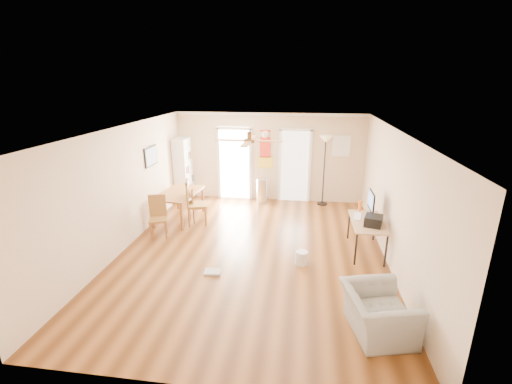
# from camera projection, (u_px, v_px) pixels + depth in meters

# --- Properties ---
(floor) EXTENTS (7.00, 7.00, 0.00)m
(floor) POSITION_uv_depth(u_px,v_px,m) (252.00, 252.00, 7.48)
(floor) COLOR brown
(floor) RESTS_ON ground
(ceiling) EXTENTS (5.50, 7.00, 0.00)m
(ceiling) POSITION_uv_depth(u_px,v_px,m) (252.00, 129.00, 6.69)
(ceiling) COLOR silver
(ceiling) RESTS_ON floor
(wall_back) EXTENTS (5.50, 0.04, 2.60)m
(wall_back) POSITION_uv_depth(u_px,v_px,m) (269.00, 157.00, 10.38)
(wall_back) COLOR beige
(wall_back) RESTS_ON floor
(wall_front) EXTENTS (5.50, 0.04, 2.60)m
(wall_front) POSITION_uv_depth(u_px,v_px,m) (204.00, 294.00, 3.79)
(wall_front) COLOR beige
(wall_front) RESTS_ON floor
(wall_left) EXTENTS (0.04, 7.00, 2.60)m
(wall_left) POSITION_uv_depth(u_px,v_px,m) (124.00, 188.00, 7.44)
(wall_left) COLOR beige
(wall_left) RESTS_ON floor
(wall_right) EXTENTS (0.04, 7.00, 2.60)m
(wall_right) POSITION_uv_depth(u_px,v_px,m) (394.00, 200.00, 6.72)
(wall_right) COLOR beige
(wall_right) RESTS_ON floor
(crown_molding) EXTENTS (5.50, 7.00, 0.08)m
(crown_molding) POSITION_uv_depth(u_px,v_px,m) (252.00, 131.00, 6.70)
(crown_molding) COLOR white
(crown_molding) RESTS_ON wall_back
(kitchen_doorway) EXTENTS (0.90, 0.10, 2.10)m
(kitchen_doorway) POSITION_uv_depth(u_px,v_px,m) (235.00, 165.00, 10.58)
(kitchen_doorway) COLOR white
(kitchen_doorway) RESTS_ON wall_back
(bathroom_doorway) EXTENTS (0.80, 0.10, 2.10)m
(bathroom_doorway) POSITION_uv_depth(u_px,v_px,m) (295.00, 167.00, 10.35)
(bathroom_doorway) COLOR white
(bathroom_doorway) RESTS_ON wall_back
(wall_decal) EXTENTS (0.46, 0.03, 1.10)m
(wall_decal) POSITION_uv_depth(u_px,v_px,m) (265.00, 149.00, 10.30)
(wall_decal) COLOR red
(wall_decal) RESTS_ON wall_back
(ac_grille) EXTENTS (0.50, 0.04, 0.60)m
(ac_grille) POSITION_uv_depth(u_px,v_px,m) (341.00, 146.00, 9.96)
(ac_grille) COLOR white
(ac_grille) RESTS_ON wall_back
(framed_poster) EXTENTS (0.04, 0.66, 0.48)m
(framed_poster) POSITION_uv_depth(u_px,v_px,m) (151.00, 156.00, 8.64)
(framed_poster) COLOR black
(framed_poster) RESTS_ON wall_left
(ceiling_fan) EXTENTS (1.24, 1.24, 0.20)m
(ceiling_fan) POSITION_uv_depth(u_px,v_px,m) (249.00, 141.00, 6.45)
(ceiling_fan) COLOR #593819
(ceiling_fan) RESTS_ON ceiling
(bookshelf) EXTENTS (0.56, 0.91, 1.87)m
(bookshelf) POSITION_uv_depth(u_px,v_px,m) (184.00, 169.00, 10.53)
(bookshelf) COLOR silver
(bookshelf) RESTS_ON floor
(dining_table) EXTENTS (1.03, 1.55, 0.73)m
(dining_table) POSITION_uv_depth(u_px,v_px,m) (180.00, 206.00, 9.14)
(dining_table) COLOR #A06A33
(dining_table) RESTS_ON floor
(dining_chair_right_a) EXTENTS (0.47, 0.47, 0.90)m
(dining_chair_right_a) POSITION_uv_depth(u_px,v_px,m) (199.00, 204.00, 9.00)
(dining_chair_right_a) COLOR #9F6233
(dining_chair_right_a) RESTS_ON floor
(dining_chair_right_b) EXTENTS (0.58, 0.58, 1.14)m
(dining_chair_right_b) POSITION_uv_depth(u_px,v_px,m) (197.00, 202.00, 8.78)
(dining_chair_right_b) COLOR #A47534
(dining_chair_right_b) RESTS_ON floor
(dining_chair_near) EXTENTS (0.51, 0.51, 0.97)m
(dining_chair_near) POSITION_uv_depth(u_px,v_px,m) (158.00, 217.00, 8.07)
(dining_chair_near) COLOR olive
(dining_chair_near) RESTS_ON floor
(trash_can) EXTENTS (0.41, 0.41, 0.72)m
(trash_can) POSITION_uv_depth(u_px,v_px,m) (262.00, 190.00, 10.41)
(trash_can) COLOR silver
(trash_can) RESTS_ON floor
(torchiere_lamp) EXTENTS (0.45, 0.45, 2.02)m
(torchiere_lamp) POSITION_uv_depth(u_px,v_px,m) (324.00, 171.00, 10.02)
(torchiere_lamp) COLOR black
(torchiere_lamp) RESTS_ON floor
(computer_desk) EXTENTS (0.65, 1.30, 0.70)m
(computer_desk) POSITION_uv_depth(u_px,v_px,m) (366.00, 236.00, 7.40)
(computer_desk) COLOR tan
(computer_desk) RESTS_ON floor
(imac) EXTENTS (0.20, 0.59, 0.55)m
(imac) POSITION_uv_depth(u_px,v_px,m) (371.00, 204.00, 7.47)
(imac) COLOR black
(imac) RESTS_ON computer_desk
(keyboard) EXTENTS (0.23, 0.46, 0.02)m
(keyboard) POSITION_uv_depth(u_px,v_px,m) (357.00, 216.00, 7.53)
(keyboard) COLOR silver
(keyboard) RESTS_ON computer_desk
(printer) EXTENTS (0.42, 0.46, 0.20)m
(printer) POSITION_uv_depth(u_px,v_px,m) (373.00, 221.00, 7.06)
(printer) COLOR black
(printer) RESTS_ON computer_desk
(orange_bottle) EXTENTS (0.08, 0.08, 0.24)m
(orange_bottle) POSITION_uv_depth(u_px,v_px,m) (360.00, 205.00, 7.84)
(orange_bottle) COLOR orange
(orange_bottle) RESTS_ON computer_desk
(wastebasket_a) EXTENTS (0.29, 0.29, 0.28)m
(wastebasket_a) POSITION_uv_depth(u_px,v_px,m) (302.00, 258.00, 6.94)
(wastebasket_a) COLOR silver
(wastebasket_a) RESTS_ON floor
(floor_cloth) EXTENTS (0.34, 0.28, 0.04)m
(floor_cloth) POSITION_uv_depth(u_px,v_px,m) (213.00, 272.00, 6.66)
(floor_cloth) COLOR #A7A7A2
(floor_cloth) RESTS_ON floor
(armchair) EXTENTS (1.08, 1.18, 0.65)m
(armchair) POSITION_uv_depth(u_px,v_px,m) (378.00, 313.00, 5.02)
(armchair) COLOR gray
(armchair) RESTS_ON floor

